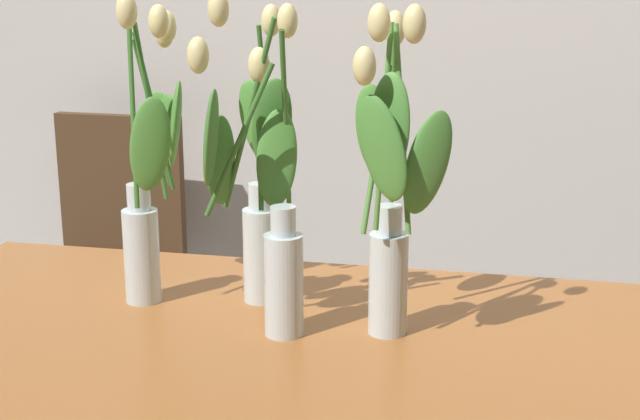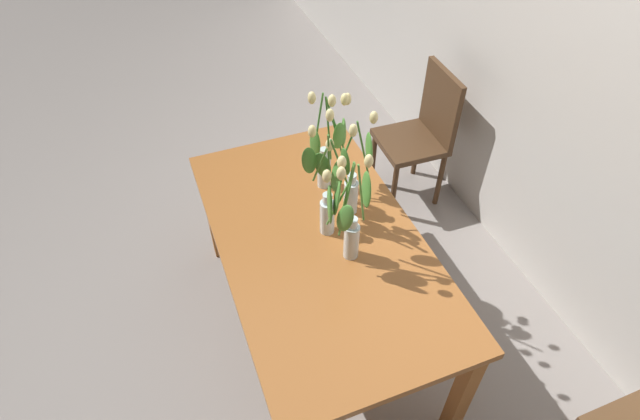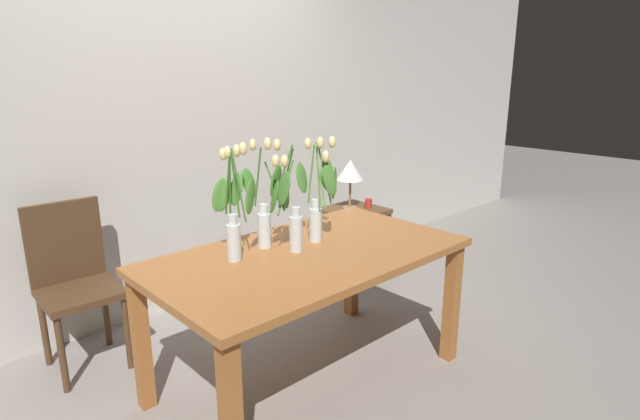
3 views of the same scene
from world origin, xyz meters
name	(u,v)px [view 2 (image 2 of 3)]	position (x,y,z in m)	size (l,w,h in m)	color
ground_plane	(319,327)	(0.00, 0.00, 0.00)	(18.00, 18.00, 0.00)	gray
room_wall_rear	(604,65)	(0.00, 1.36, 1.35)	(9.00, 0.10, 2.70)	beige
dining_table	(319,251)	(0.00, 0.00, 0.65)	(1.60, 0.90, 0.74)	#A3602D
tulip_vase_0	(351,184)	(-0.11, 0.20, 0.92)	(0.18, 0.25, 0.55)	silver
tulip_vase_1	(329,150)	(-0.32, 0.18, 0.97)	(0.16, 0.22, 0.58)	silver
tulip_vase_2	(327,191)	(-0.07, 0.07, 0.96)	(0.19, 0.23, 0.58)	silver
tulip_vase_3	(348,219)	(0.14, 0.07, 0.98)	(0.21, 0.22, 0.57)	silver
dining_chair	(422,130)	(-0.82, 1.03, 0.52)	(0.41, 0.41, 0.93)	#4C331E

